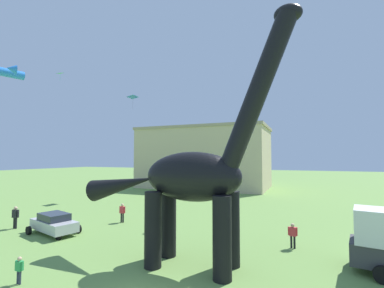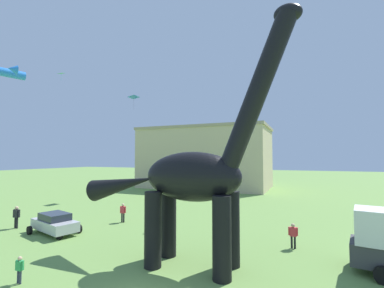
# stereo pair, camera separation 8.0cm
# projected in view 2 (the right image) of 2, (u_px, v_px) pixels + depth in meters

# --- Properties ---
(dinosaur_sculpture) EXTENTS (12.62, 2.67, 13.19)m
(dinosaur_sculpture) POSITION_uv_depth(u_px,v_px,m) (191.00, 176.00, 14.28)
(dinosaur_sculpture) COLOR black
(dinosaur_sculpture) RESTS_ON ground_plane
(parked_sedan_left) EXTENTS (4.52, 2.80, 1.55)m
(parked_sedan_left) POSITION_uv_depth(u_px,v_px,m) (55.00, 223.00, 20.14)
(parked_sedan_left) COLOR #B7B7BC
(parked_sedan_left) RESTS_ON ground_plane
(person_far_spectator) EXTENTS (0.46, 0.20, 1.23)m
(person_far_spectator) POSITION_uv_depth(u_px,v_px,m) (20.00, 267.00, 12.15)
(person_far_spectator) COLOR #2D3347
(person_far_spectator) RESTS_ON ground_plane
(person_vendor_side) EXTENTS (0.62, 0.27, 1.66)m
(person_vendor_side) POSITION_uv_depth(u_px,v_px,m) (123.00, 211.00, 23.66)
(person_vendor_side) COLOR black
(person_vendor_side) RESTS_ON ground_plane
(person_photographer) EXTENTS (0.59, 0.26, 1.57)m
(person_photographer) POSITION_uv_depth(u_px,v_px,m) (293.00, 233.00, 16.87)
(person_photographer) COLOR black
(person_photographer) RESTS_ON ground_plane
(person_strolling_adult) EXTENTS (0.67, 0.29, 1.79)m
(person_strolling_adult) POSITION_uv_depth(u_px,v_px,m) (16.00, 215.00, 21.67)
(person_strolling_adult) COLOR black
(person_strolling_adult) RESTS_ON ground_plane
(kite_far_right) EXTENTS (2.71, 2.83, 0.80)m
(kite_far_right) POSITION_uv_depth(u_px,v_px,m) (9.00, 72.00, 23.30)
(kite_far_right) COLOR #287AE5
(kite_mid_left) EXTENTS (0.75, 0.62, 0.83)m
(kite_mid_left) POSITION_uv_depth(u_px,v_px,m) (186.00, 165.00, 22.54)
(kite_mid_left) COLOR green
(kite_mid_center) EXTENTS (1.30, 1.69, 2.01)m
(kite_mid_center) POSITION_uv_depth(u_px,v_px,m) (134.00, 97.00, 39.88)
(kite_mid_center) COLOR #287AE5
(kite_high_right) EXTENTS (0.66, 0.50, 0.82)m
(kite_high_right) POSITION_uv_depth(u_px,v_px,m) (61.00, 73.00, 27.22)
(kite_high_right) COLOR green
(background_building_block) EXTENTS (24.46, 13.87, 11.62)m
(background_building_block) POSITION_uv_depth(u_px,v_px,m) (206.00, 157.00, 52.20)
(background_building_block) COLOR #CCB78E
(background_building_block) RESTS_ON ground_plane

